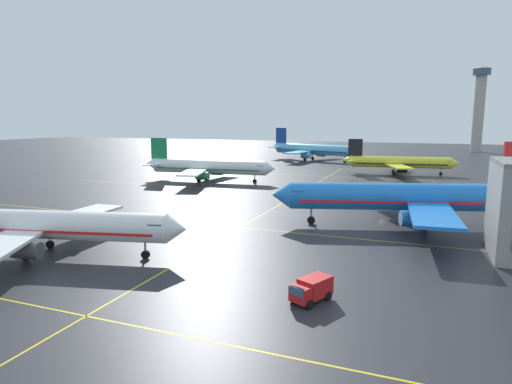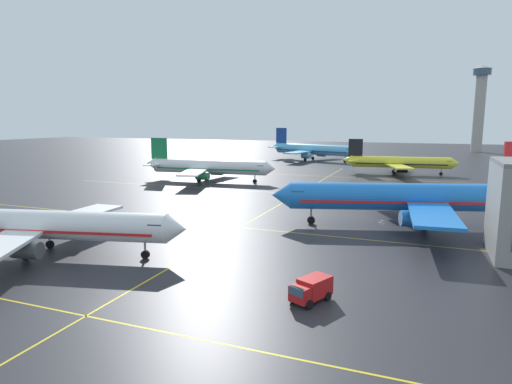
{
  "view_description": "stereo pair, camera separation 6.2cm",
  "coord_description": "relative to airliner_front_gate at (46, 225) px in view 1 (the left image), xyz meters",
  "views": [
    {
      "loc": [
        25.25,
        -28.3,
        15.99
      ],
      "look_at": [
        -1.24,
        40.13,
        3.82
      ],
      "focal_mm": 30.41,
      "sensor_mm": 36.0,
      "label": 1
    },
    {
      "loc": [
        25.31,
        -28.28,
        15.99
      ],
      "look_at": [
        -1.24,
        40.13,
        3.82
      ],
      "focal_mm": 30.41,
      "sensor_mm": 36.0,
      "label": 2
    }
  ],
  "objects": [
    {
      "name": "service_truck_red_van",
      "position": [
        32.9,
        -1.99,
        -2.46
      ],
      "size": [
        3.44,
        4.5,
        2.1
      ],
      "color": "red",
      "rests_on": "ground"
    },
    {
      "name": "taxiway_markings",
      "position": [
        16.28,
        36.67,
        -3.64
      ],
      "size": [
        119.46,
        141.61,
        0.01
      ],
      "color": "yellow",
      "rests_on": "ground"
    },
    {
      "name": "airliner_far_right_stand",
      "position": [
        -0.25,
        132.71,
        0.74
      ],
      "size": [
        40.18,
        34.38,
        12.84
      ],
      "color": "#5BB7E5",
      "rests_on": "ground"
    },
    {
      "name": "airliner_third_row",
      "position": [
        -11.45,
        63.37,
        0.23
      ],
      "size": [
        36.53,
        31.37,
        11.35
      ],
      "color": "white",
      "rests_on": "ground"
    },
    {
      "name": "airliner_far_left_stand",
      "position": [
        34.7,
        97.98,
        -0.09
      ],
      "size": [
        33.51,
        28.68,
        10.42
      ],
      "color": "yellow",
      "rests_on": "ground"
    },
    {
      "name": "airliner_front_gate",
      "position": [
        0.0,
        0.0,
        0.0
      ],
      "size": [
        34.01,
        28.92,
        10.67
      ],
      "color": "white",
      "rests_on": "ground"
    },
    {
      "name": "airliner_second_row",
      "position": [
        39.94,
        31.01,
        0.77
      ],
      "size": [
        40.78,
        34.81,
        12.92
      ],
      "color": "blue",
      "rests_on": "ground"
    },
    {
      "name": "control_tower",
      "position": [
        66.36,
        211.3,
        21.14
      ],
      "size": [
        8.82,
        8.82,
        43.24
      ],
      "color": "#ADA89E",
      "rests_on": "ground"
    },
    {
      "name": "ground_plane",
      "position": [
        16.28,
        -9.61,
        -3.64
      ],
      "size": [
        600.0,
        600.0,
        0.0
      ],
      "primitive_type": "plane",
      "color": "#28282D"
    }
  ]
}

